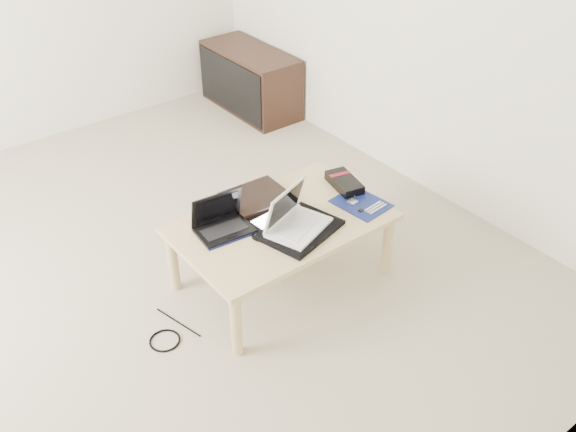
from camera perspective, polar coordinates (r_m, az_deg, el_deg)
ground at (r=3.65m, az=-13.10°, el=-5.84°), size 4.00×4.00×0.00m
coffee_table at (r=3.36m, az=-0.57°, el=-1.10°), size 1.10×0.70×0.40m
media_cabinet at (r=5.35m, az=-3.40°, el=11.96°), size 0.41×0.90×0.50m
book at (r=3.49m, az=-2.83°, el=1.66°), size 0.34×0.29×0.03m
netbook at (r=3.26m, az=-5.89°, el=-0.63°), size 0.29×0.23×0.20m
tablet at (r=3.32m, az=-1.16°, el=-0.46°), size 0.27×0.22×0.01m
remote at (r=3.40m, az=0.89°, el=0.56°), size 0.11×0.24×0.02m
neoprene_sleeve at (r=3.26m, az=1.11°, el=-1.23°), size 0.45×0.38×0.02m
white_laptop at (r=3.23m, az=0.56°, el=-0.30°), size 0.37×0.32×0.23m
motherboard at (r=3.49m, az=6.53°, el=1.14°), size 0.25×0.30×0.01m
gpu_box at (r=3.61m, az=5.03°, el=2.97°), size 0.18×0.27×0.05m
cable_coil at (r=3.22m, az=-2.39°, el=-1.76°), size 0.11×0.11×0.01m
floor_cable_coil at (r=3.29m, az=-10.89°, el=-10.82°), size 0.18×0.18×0.01m
floor_cable_trail at (r=3.37m, az=-9.72°, el=-9.30°), size 0.08×0.31×0.01m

